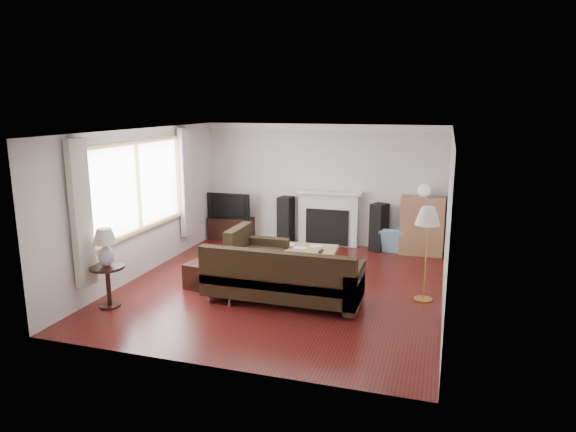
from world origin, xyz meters
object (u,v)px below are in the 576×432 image
(bookshelf, at_px, (422,226))
(coffee_table, at_px, (301,260))
(tv_stand, at_px, (231,228))
(floor_lamp, at_px, (426,254))
(sectional_sofa, at_px, (283,275))
(side_table, at_px, (108,286))

(bookshelf, relative_size, coffee_table, 0.94)
(tv_stand, height_order, floor_lamp, floor_lamp)
(sectional_sofa, distance_m, side_table, 2.54)
(sectional_sofa, bearing_deg, floor_lamp, 18.26)
(tv_stand, distance_m, bookshelf, 4.05)
(floor_lamp, bearing_deg, tv_stand, 149.48)
(tv_stand, bearing_deg, side_table, -92.36)
(sectional_sofa, bearing_deg, tv_stand, 124.93)
(coffee_table, distance_m, side_table, 3.21)
(bookshelf, height_order, floor_lamp, floor_lamp)
(side_table, bearing_deg, bookshelf, 44.30)
(side_table, bearing_deg, coffee_table, 44.85)
(tv_stand, bearing_deg, coffee_table, -40.79)
(sectional_sofa, height_order, side_table, sectional_sofa)
(tv_stand, xyz_separation_m, side_table, (-0.17, -4.08, 0.07))
(coffee_table, relative_size, floor_lamp, 0.85)
(bookshelf, xyz_separation_m, side_table, (-4.20, -4.10, -0.26))
(bookshelf, relative_size, sectional_sofa, 0.46)
(tv_stand, distance_m, floor_lamp, 4.90)
(tv_stand, relative_size, side_table, 1.53)
(bookshelf, distance_m, floor_lamp, 2.51)
(bookshelf, height_order, sectional_sofa, bookshelf)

